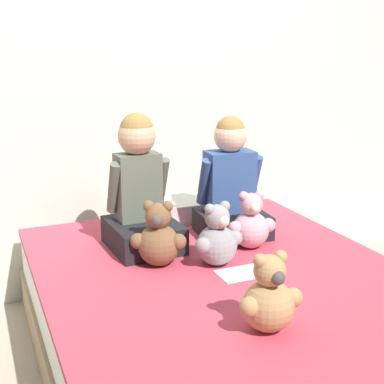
# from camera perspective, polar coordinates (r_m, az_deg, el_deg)

# --- Properties ---
(ground_plane) EXTENTS (14.00, 14.00, 0.00)m
(ground_plane) POSITION_cam_1_polar(r_m,az_deg,el_deg) (2.68, 3.36, -18.12)
(ground_plane) COLOR #B2A899
(wall_behind_bed) EXTENTS (8.00, 0.06, 2.50)m
(wall_behind_bed) POSITION_cam_1_polar(r_m,az_deg,el_deg) (3.28, -5.00, 11.28)
(wall_behind_bed) COLOR silver
(wall_behind_bed) RESTS_ON ground_plane
(bed) EXTENTS (1.63, 1.98, 0.49)m
(bed) POSITION_cam_1_polar(r_m,az_deg,el_deg) (2.56, 3.44, -13.59)
(bed) COLOR #997F60
(bed) RESTS_ON ground_plane
(child_on_left) EXTENTS (0.35, 0.41, 0.68)m
(child_on_left) POSITION_cam_1_polar(r_m,az_deg,el_deg) (2.68, -5.57, -0.16)
(child_on_left) COLOR black
(child_on_left) RESTS_ON bed
(child_on_right) EXTENTS (0.37, 0.35, 0.64)m
(child_on_right) POSITION_cam_1_polar(r_m,az_deg,el_deg) (2.87, 4.15, 0.62)
(child_on_right) COLOR black
(child_on_right) RESTS_ON bed
(teddy_bear_held_by_left_child) EXTENTS (0.24, 0.20, 0.31)m
(teddy_bear_held_by_left_child) POSITION_cam_1_polar(r_m,az_deg,el_deg) (2.48, -3.59, -4.96)
(teddy_bear_held_by_left_child) COLOR brown
(teddy_bear_held_by_left_child) RESTS_ON bed
(teddy_bear_held_by_right_child) EXTENTS (0.25, 0.19, 0.30)m
(teddy_bear_held_by_right_child) POSITION_cam_1_polar(r_m,az_deg,el_deg) (2.71, 6.30, -3.43)
(teddy_bear_held_by_right_child) COLOR #DBA3B2
(teddy_bear_held_by_right_child) RESTS_ON bed
(teddy_bear_between_children) EXTENTS (0.25, 0.19, 0.30)m
(teddy_bear_between_children) POSITION_cam_1_polar(r_m,az_deg,el_deg) (2.48, 2.71, -5.01)
(teddy_bear_between_children) COLOR #939399
(teddy_bear_between_children) RESTS_ON bed
(teddy_bear_at_foot_of_bed) EXTENTS (0.25, 0.19, 0.30)m
(teddy_bear_at_foot_of_bed) POSITION_cam_1_polar(r_m,az_deg,el_deg) (1.95, 8.22, -11.13)
(teddy_bear_at_foot_of_bed) COLOR tan
(teddy_bear_at_foot_of_bed) RESTS_ON bed
(pillow_at_headboard) EXTENTS (0.57, 0.28, 0.11)m
(pillow_at_headboard) POSITION_cam_1_polar(r_m,az_deg,el_deg) (3.14, -3.07, -2.05)
(pillow_at_headboard) COLOR silver
(pillow_at_headboard) RESTS_ON bed
(sign_card) EXTENTS (0.21, 0.15, 0.00)m
(sign_card) POSITION_cam_1_polar(r_m,az_deg,el_deg) (2.44, 5.25, -8.64)
(sign_card) COLOR white
(sign_card) RESTS_ON bed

